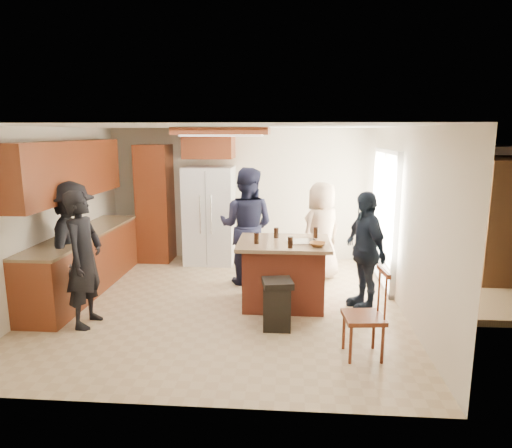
# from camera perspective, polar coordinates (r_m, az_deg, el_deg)

# --- Properties ---
(room_shell) EXTENTS (8.00, 5.20, 5.00)m
(room_shell) POSITION_cam_1_polar(r_m,az_deg,el_deg) (8.64, 27.62, -0.28)
(room_shell) COLOR tan
(room_shell) RESTS_ON ground
(person_front_left) EXTENTS (0.50, 0.66, 1.73)m
(person_front_left) POSITION_cam_1_polar(r_m,az_deg,el_deg) (6.11, -20.69, -4.12)
(person_front_left) COLOR black
(person_front_left) RESTS_ON ground
(person_behind_left) EXTENTS (1.01, 0.73, 1.89)m
(person_behind_left) POSITION_cam_1_polar(r_m,az_deg,el_deg) (7.31, -1.20, -0.29)
(person_behind_left) COLOR #191C33
(person_behind_left) RESTS_ON ground
(person_behind_right) EXTENTS (0.94, 0.91, 1.63)m
(person_behind_right) POSITION_cam_1_polar(r_m,az_deg,el_deg) (7.61, 8.19, -0.90)
(person_behind_right) COLOR tan
(person_behind_right) RESTS_ON ground
(person_side_right) EXTENTS (0.79, 1.08, 1.65)m
(person_side_right) POSITION_cam_1_polar(r_m,az_deg,el_deg) (6.46, 13.42, -3.24)
(person_side_right) COLOR #182130
(person_side_right) RESTS_ON ground
(person_counter) EXTENTS (0.78, 1.23, 1.76)m
(person_counter) POSITION_cam_1_polar(r_m,az_deg,el_deg) (6.89, -21.90, -2.37)
(person_counter) COLOR black
(person_counter) RESTS_ON ground
(left_cabinetry) EXTENTS (0.64, 3.00, 2.30)m
(left_cabinetry) POSITION_cam_1_polar(r_m,az_deg,el_deg) (7.43, -21.20, -0.77)
(left_cabinetry) COLOR maroon
(left_cabinetry) RESTS_ON ground
(back_wall_units) EXTENTS (1.80, 0.60, 2.45)m
(back_wall_units) POSITION_cam_1_polar(r_m,az_deg,el_deg) (8.71, -10.88, 4.33)
(back_wall_units) COLOR maroon
(back_wall_units) RESTS_ON ground
(refrigerator) EXTENTS (0.90, 0.76, 1.80)m
(refrigerator) POSITION_cam_1_polar(r_m,az_deg,el_deg) (8.54, -5.82, 1.07)
(refrigerator) COLOR white
(refrigerator) RESTS_ON ground
(kitchen_island) EXTENTS (1.28, 1.03, 0.93)m
(kitchen_island) POSITION_cam_1_polar(r_m,az_deg,el_deg) (6.50, 3.47, -6.08)
(kitchen_island) COLOR #9E3E29
(kitchen_island) RESTS_ON ground
(island_items) EXTENTS (0.98, 0.69, 0.15)m
(island_items) POSITION_cam_1_polar(r_m,az_deg,el_deg) (6.27, 5.57, -2.07)
(island_items) COLOR silver
(island_items) RESTS_ON kitchen_island
(trash_bin) EXTENTS (0.42, 0.42, 0.63)m
(trash_bin) POSITION_cam_1_polar(r_m,az_deg,el_deg) (5.79, 2.69, -9.93)
(trash_bin) COLOR black
(trash_bin) RESTS_ON ground
(spindle_chair) EXTENTS (0.46, 0.46, 0.99)m
(spindle_chair) POSITION_cam_1_polar(r_m,az_deg,el_deg) (5.19, 13.52, -11.25)
(spindle_chair) COLOR maroon
(spindle_chair) RESTS_ON ground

